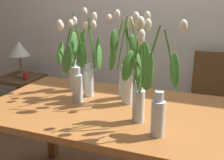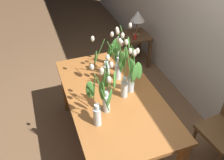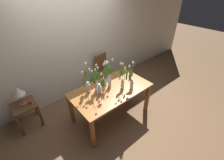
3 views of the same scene
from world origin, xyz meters
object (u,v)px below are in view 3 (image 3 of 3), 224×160
Objects in this scene: dining_table at (111,92)px; tulip_vase_5 at (87,84)px; tulip_vase_1 at (131,81)px; tulip_vase_6 at (99,86)px; tulip_vase_3 at (96,81)px; dining_chair at (103,69)px; tulip_vase_2 at (106,75)px; pillar_candle at (30,102)px; side_table at (25,109)px; tulip_vase_4 at (109,78)px; tulip_vase_0 at (123,79)px; table_lamp at (18,92)px.

dining_table is 0.53m from tulip_vase_5.
dining_table is at bearing 141.89° from tulip_vase_1.
tulip_vase_5 is at bearing 123.68° from tulip_vase_6.
dining_chair is (0.84, 0.88, -0.44)m from tulip_vase_3.
tulip_vase_2 is 7.45× the size of pillar_candle.
dining_table is at bearing -4.05° from tulip_vase_6.
side_table is at bearing 148.06° from tulip_vase_3.
tulip_vase_5 is at bearing 153.03° from tulip_vase_3.
tulip_vase_4 is at bearing -62.91° from tulip_vase_2.
pillar_candle is at bearing 146.54° from tulip_vase_5.
tulip_vase_0 is 1.00× the size of tulip_vase_4.
tulip_vase_0 is at bearing -108.71° from dining_chair.
tulip_vase_2 reaches higher than pillar_candle.
tulip_vase_5 is at bearing 149.11° from tulip_vase_0.
tulip_vase_3 is 0.17m from tulip_vase_5.
tulip_vase_3 reaches higher than dining_table.
pillar_candle is (-1.93, -0.19, 0.06)m from dining_chair.
tulip_vase_4 is 1.14m from dining_chair.
tulip_vase_4 is at bearing 126.40° from tulip_vase_1.
tulip_vase_4 reaches higher than dining_chair.
tulip_vase_0 reaches higher than dining_table.
tulip_vase_1 is at bearing -42.95° from tulip_vase_0.
tulip_vase_2 is at bearing -25.93° from side_table.
tulip_vase_2 is 0.60× the size of dining_chair.
tulip_vase_2 is 0.95× the size of tulip_vase_4.
tulip_vase_6 is at bearing 175.95° from dining_table.
tulip_vase_6 is (-0.27, 0.02, 0.27)m from dining_table.
tulip_vase_1 is at bearing -32.84° from side_table.
tulip_vase_1 is 7.62× the size of pillar_candle.
dining_table is 0.31m from tulip_vase_4.
tulip_vase_0 is 0.63× the size of dining_chair.
tulip_vase_5 is 1.27m from table_lamp.
tulip_vase_4 is (0.30, -0.04, -0.03)m from tulip_vase_3.
dining_table is 21.33× the size of pillar_candle.
dining_chair is (0.39, 1.16, -0.44)m from tulip_vase_0.
dining_table is 2.74× the size of tulip_vase_0.
tulip_vase_0 is 0.99× the size of tulip_vase_5.
tulip_vase_3 is at bearing -172.35° from tulip_vase_2.
tulip_vase_4 reaches higher than side_table.
tulip_vase_0 is 1.96m from table_lamp.
tulip_vase_3 is at bearing -26.97° from tulip_vase_5.
dining_table is 1.19m from dining_chair.
tulip_vase_1 is 1.44× the size of table_lamp.
dining_table is 0.40m from tulip_vase_0.
tulip_vase_0 is at bearing -34.71° from dining_table.
tulip_vase_4 reaches higher than tulip_vase_6.
table_lamp is (-1.47, 0.74, -0.11)m from tulip_vase_2.
tulip_vase_3 reaches higher than table_lamp.
side_table is 0.42m from table_lamp.
dining_table is at bearing -119.77° from dining_chair.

